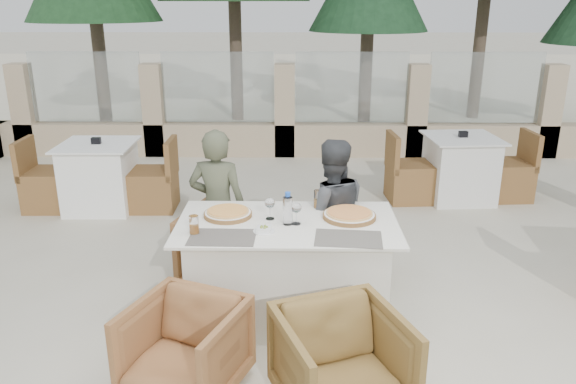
{
  "coord_description": "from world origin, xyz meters",
  "views": [
    {
      "loc": [
        0.17,
        -3.68,
        2.29
      ],
      "look_at": [
        0.11,
        0.39,
        0.9
      ],
      "focal_mm": 35.0,
      "sensor_mm": 36.0,
      "label": 1
    }
  ],
  "objects_px": {
    "wine_glass_centre": "(270,207)",
    "armchair_far_right": "(319,248)",
    "armchair_far_left": "(232,247)",
    "pizza_left": "(228,213)",
    "diner_left": "(218,207)",
    "wine_glass_near": "(296,212)",
    "bg_table_b": "(460,168)",
    "pizza_right": "(349,215)",
    "olive_dish": "(264,229)",
    "water_bottle": "(288,208)",
    "beer_glass_right": "(318,199)",
    "armchair_near_right": "(342,366)",
    "beer_glass_left": "(194,225)",
    "diner_right": "(330,217)",
    "bg_table_a": "(100,177)",
    "armchair_near_left": "(185,349)",
    "dining_table": "(287,270)"
  },
  "relations": [
    {
      "from": "armchair_far_left",
      "to": "diner_right",
      "type": "bearing_deg",
      "value": -169.38
    },
    {
      "from": "bg_table_b",
      "to": "diner_right",
      "type": "bearing_deg",
      "value": -131.12
    },
    {
      "from": "wine_glass_near",
      "to": "bg_table_b",
      "type": "relative_size",
      "value": 0.11
    },
    {
      "from": "pizza_left",
      "to": "bg_table_b",
      "type": "height_order",
      "value": "pizza_left"
    },
    {
      "from": "beer_glass_left",
      "to": "armchair_far_left",
      "type": "relative_size",
      "value": 0.18
    },
    {
      "from": "water_bottle",
      "to": "bg_table_b",
      "type": "distance_m",
      "value": 3.44
    },
    {
      "from": "olive_dish",
      "to": "pizza_left",
      "type": "bearing_deg",
      "value": 134.15
    },
    {
      "from": "water_bottle",
      "to": "wine_glass_centre",
      "type": "relative_size",
      "value": 1.32
    },
    {
      "from": "beer_glass_left",
      "to": "diner_right",
      "type": "bearing_deg",
      "value": 33.83
    },
    {
      "from": "beer_glass_left",
      "to": "armchair_near_right",
      "type": "distance_m",
      "value": 1.38
    },
    {
      "from": "pizza_right",
      "to": "armchair_near_right",
      "type": "relative_size",
      "value": 0.56
    },
    {
      "from": "wine_glass_centre",
      "to": "armchair_far_left",
      "type": "bearing_deg",
      "value": 127.0
    },
    {
      "from": "dining_table",
      "to": "pizza_left",
      "type": "height_order",
      "value": "pizza_left"
    },
    {
      "from": "pizza_left",
      "to": "armchair_near_left",
      "type": "height_order",
      "value": "pizza_left"
    },
    {
      "from": "armchair_far_left",
      "to": "olive_dish",
      "type": "bearing_deg",
      "value": 130.84
    },
    {
      "from": "pizza_right",
      "to": "wine_glass_centre",
      "type": "relative_size",
      "value": 2.13
    },
    {
      "from": "beer_glass_left",
      "to": "beer_glass_right",
      "type": "distance_m",
      "value": 1.02
    },
    {
      "from": "armchair_far_right",
      "to": "diner_left",
      "type": "height_order",
      "value": "diner_left"
    },
    {
      "from": "wine_glass_centre",
      "to": "armchair_near_right",
      "type": "distance_m",
      "value": 1.33
    },
    {
      "from": "pizza_right",
      "to": "bg_table_a",
      "type": "relative_size",
      "value": 0.24
    },
    {
      "from": "olive_dish",
      "to": "armchair_far_left",
      "type": "height_order",
      "value": "olive_dish"
    },
    {
      "from": "olive_dish",
      "to": "wine_glass_near",
      "type": "bearing_deg",
      "value": 32.74
    },
    {
      "from": "water_bottle",
      "to": "armchair_far_right",
      "type": "distance_m",
      "value": 0.88
    },
    {
      "from": "armchair_far_right",
      "to": "diner_left",
      "type": "distance_m",
      "value": 0.92
    },
    {
      "from": "olive_dish",
      "to": "diner_right",
      "type": "relative_size",
      "value": 0.09
    },
    {
      "from": "dining_table",
      "to": "armchair_near_right",
      "type": "xyz_separation_m",
      "value": [
        0.33,
        -1.06,
        -0.07
      ]
    },
    {
      "from": "wine_glass_near",
      "to": "armchair_far_left",
      "type": "xyz_separation_m",
      "value": [
        -0.54,
        0.55,
        -0.53
      ]
    },
    {
      "from": "bg_table_a",
      "to": "bg_table_b",
      "type": "distance_m",
      "value": 4.22
    },
    {
      "from": "beer_glass_right",
      "to": "armchair_near_right",
      "type": "height_order",
      "value": "beer_glass_right"
    },
    {
      "from": "olive_dish",
      "to": "armchair_far_right",
      "type": "bearing_deg",
      "value": 60.95
    },
    {
      "from": "armchair_near_left",
      "to": "diner_left",
      "type": "height_order",
      "value": "diner_left"
    },
    {
      "from": "water_bottle",
      "to": "armchair_far_right",
      "type": "bearing_deg",
      "value": 67.43
    },
    {
      "from": "pizza_right",
      "to": "armchair_near_left",
      "type": "distance_m",
      "value": 1.53
    },
    {
      "from": "wine_glass_near",
      "to": "armchair_far_right",
      "type": "distance_m",
      "value": 0.85
    },
    {
      "from": "water_bottle",
      "to": "beer_glass_left",
      "type": "relative_size",
      "value": 1.85
    },
    {
      "from": "wine_glass_centre",
      "to": "armchair_far_right",
      "type": "distance_m",
      "value": 0.85
    },
    {
      "from": "wine_glass_centre",
      "to": "armchair_near_left",
      "type": "xyz_separation_m",
      "value": [
        -0.48,
        -0.95,
        -0.56
      ]
    },
    {
      "from": "olive_dish",
      "to": "bg_table_a",
      "type": "relative_size",
      "value": 0.07
    },
    {
      "from": "dining_table",
      "to": "diner_right",
      "type": "bearing_deg",
      "value": 52.44
    },
    {
      "from": "dining_table",
      "to": "beer_glass_right",
      "type": "height_order",
      "value": "beer_glass_right"
    },
    {
      "from": "beer_glass_right",
      "to": "bg_table_b",
      "type": "distance_m",
      "value": 3.02
    },
    {
      "from": "bg_table_b",
      "to": "beer_glass_left",
      "type": "bearing_deg",
      "value": -136.81
    },
    {
      "from": "beer_glass_left",
      "to": "beer_glass_right",
      "type": "bearing_deg",
      "value": 31.01
    },
    {
      "from": "diner_left",
      "to": "olive_dish",
      "type": "bearing_deg",
      "value": 127.92
    },
    {
      "from": "pizza_right",
      "to": "water_bottle",
      "type": "relative_size",
      "value": 1.62
    },
    {
      "from": "dining_table",
      "to": "olive_dish",
      "type": "relative_size",
      "value": 14.55
    },
    {
      "from": "pizza_left",
      "to": "bg_table_b",
      "type": "bearing_deg",
      "value": 46.31
    },
    {
      "from": "armchair_near_left",
      "to": "diner_left",
      "type": "relative_size",
      "value": 0.49
    },
    {
      "from": "pizza_left",
      "to": "diner_left",
      "type": "distance_m",
      "value": 0.51
    },
    {
      "from": "olive_dish",
      "to": "wine_glass_centre",
      "type": "bearing_deg",
      "value": 82.22
    }
  ]
}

